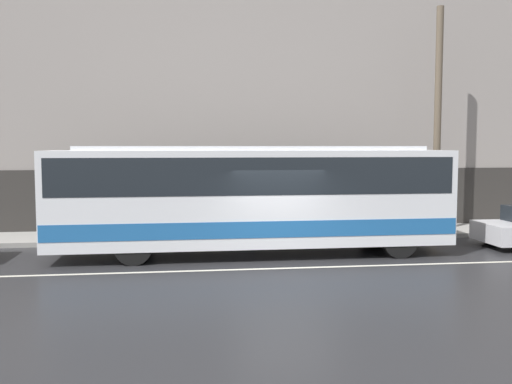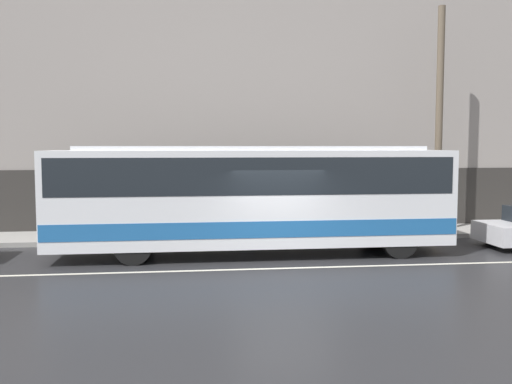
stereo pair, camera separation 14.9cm
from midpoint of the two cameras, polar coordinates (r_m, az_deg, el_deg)
name	(u,v)px [view 2 (the right image)]	position (r m, az deg, el deg)	size (l,w,h in m)	color
ground_plane	(283,268)	(14.81, 3.04, -7.64)	(60.00, 60.00, 0.00)	#262628
sidewalk	(257,234)	(19.87, 0.36, -4.26)	(60.00, 2.44, 0.16)	gray
building_facade	(253,110)	(21.03, -0.12, 8.18)	(60.00, 0.35, 9.23)	gray
lane_stripe	(283,268)	(14.81, 3.04, -7.62)	(54.00, 0.14, 0.01)	beige
transit_bus	(251,194)	(16.43, -0.21, -0.17)	(11.37, 2.48, 3.14)	silver
utility_pole_near	(439,120)	(21.04, 18.03, 6.88)	(0.25, 0.25, 7.80)	brown
pedestrian_waiting	(247,211)	(19.99, -0.72, -1.89)	(0.36, 0.36, 1.56)	#333338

